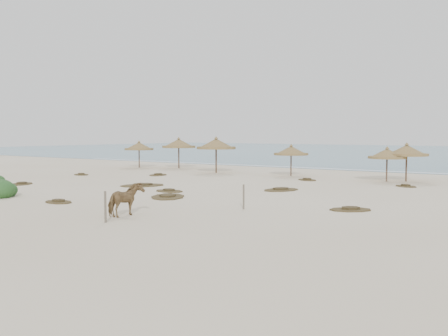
{
  "coord_description": "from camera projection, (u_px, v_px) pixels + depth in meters",
  "views": [
    {
      "loc": [
        17.95,
        -19.55,
        3.48
      ],
      "look_at": [
        0.96,
        5.0,
        1.39
      ],
      "focal_mm": 40.0,
      "sensor_mm": 36.0,
      "label": 1
    }
  ],
  "objects": [
    {
      "name": "scrub_9",
      "position": [
        168.0,
        196.0,
        27.06
      ],
      "size": [
        3.04,
        3.29,
        0.16
      ],
      "rotation": [
        0.0,
        0.0,
        2.17
      ],
      "color": "#4F3E23",
      "rests_on": "ground"
    },
    {
      "name": "ocean",
      "position": [
        445.0,
        153.0,
        88.0
      ],
      "size": [
        200.0,
        100.0,
        0.01
      ],
      "primitive_type": "cube",
      "color": "#275D77",
      "rests_on": "ground"
    },
    {
      "name": "palapa_0",
      "position": [
        139.0,
        147.0,
        50.17
      ],
      "size": [
        3.72,
        3.72,
        2.75
      ],
      "rotation": [
        0.0,
        0.0,
        0.32
      ],
      "color": "#4F3628",
      "rests_on": "ground"
    },
    {
      "name": "scrub_7",
      "position": [
        307.0,
        180.0,
        36.81
      ],
      "size": [
        2.02,
        1.8,
        0.16
      ],
      "rotation": [
        0.0,
        0.0,
        2.62
      ],
      "color": "#4F3E23",
      "rests_on": "ground"
    },
    {
      "name": "ground",
      "position": [
        156.0,
        199.0,
        26.47
      ],
      "size": [
        160.0,
        160.0,
        0.0
      ],
      "primitive_type": "plane",
      "color": "beige",
      "rests_on": "ground"
    },
    {
      "name": "scrub_1",
      "position": [
        143.0,
        185.0,
        32.92
      ],
      "size": [
        3.17,
        3.53,
        0.16
      ],
      "rotation": [
        0.0,
        0.0,
        1.03
      ],
      "color": "#4F3E23",
      "rests_on": "ground"
    },
    {
      "name": "fence_post_near",
      "position": [
        105.0,
        207.0,
        19.36
      ],
      "size": [
        0.11,
        0.11,
        1.23
      ],
      "primitive_type": "cylinder",
      "rotation": [
        0.0,
        0.0,
        -0.22
      ],
      "color": "#655C4B",
      "rests_on": "ground"
    },
    {
      "name": "palapa_1",
      "position": [
        179.0,
        144.0,
        49.55
      ],
      "size": [
        3.79,
        3.79,
        3.11
      ],
      "rotation": [
        0.0,
        0.0,
        -0.15
      ],
      "color": "#4F3628",
      "rests_on": "ground"
    },
    {
      "name": "scrub_6",
      "position": [
        158.0,
        175.0,
        41.17
      ],
      "size": [
        1.95,
        2.37,
        0.16
      ],
      "rotation": [
        0.0,
        0.0,
        1.92
      ],
      "color": "#4F3E23",
      "rests_on": "ground"
    },
    {
      "name": "foam_line",
      "position": [
        340.0,
        169.0,
        47.8
      ],
      "size": [
        70.0,
        0.6,
        0.01
      ],
      "primitive_type": "cube",
      "color": "silver",
      "rests_on": "ground"
    },
    {
      "name": "palapa_4",
      "position": [
        387.0,
        154.0,
        35.72
      ],
      "size": [
        3.08,
        3.08,
        2.54
      ],
      "rotation": [
        0.0,
        0.0,
        -0.14
      ],
      "color": "#4F3628",
      "rests_on": "ground"
    },
    {
      "name": "scrub_4",
      "position": [
        350.0,
        209.0,
        22.48
      ],
      "size": [
        2.27,
        2.17,
        0.16
      ],
      "rotation": [
        0.0,
        0.0,
        0.69
      ],
      "color": "#4F3E23",
      "rests_on": "ground"
    },
    {
      "name": "palapa_5",
      "position": [
        407.0,
        151.0,
        35.8
      ],
      "size": [
        3.94,
        3.94,
        2.83
      ],
      "rotation": [
        0.0,
        0.0,
        -0.39
      ],
      "color": "#4F3628",
      "rests_on": "ground"
    },
    {
      "name": "horse",
      "position": [
        126.0,
        200.0,
        20.81
      ],
      "size": [
        0.8,
        1.67,
        1.39
      ],
      "primitive_type": "imported",
      "rotation": [
        0.0,
        0.0,
        3.18
      ],
      "color": "brown",
      "rests_on": "ground"
    },
    {
      "name": "scrub_8",
      "position": [
        81.0,
        174.0,
        41.46
      ],
      "size": [
        1.93,
        1.57,
        0.16
      ],
      "rotation": [
        0.0,
        0.0,
        2.8
      ],
      "color": "#4F3E23",
      "rests_on": "ground"
    },
    {
      "name": "palapa_3",
      "position": [
        291.0,
        151.0,
        40.42
      ],
      "size": [
        3.07,
        3.07,
        2.61
      ],
      "rotation": [
        0.0,
        0.0,
        -0.1
      ],
      "color": "#4F3628",
      "rests_on": "ground"
    },
    {
      "name": "fence_post_far",
      "position": [
        244.0,
        197.0,
        22.83
      ],
      "size": [
        0.11,
        0.11,
        1.13
      ],
      "primitive_type": "cylinder",
      "rotation": [
        0.0,
        0.0,
        0.38
      ],
      "color": "#655C4B",
      "rests_on": "ground"
    },
    {
      "name": "scrub_0",
      "position": [
        22.0,
        184.0,
        33.86
      ],
      "size": [
        2.14,
        2.35,
        0.16
      ],
      "rotation": [
        0.0,
        0.0,
        2.14
      ],
      "color": "#4F3E23",
      "rests_on": "ground"
    },
    {
      "name": "scrub_3",
      "position": [
        281.0,
        189.0,
        30.36
      ],
      "size": [
        2.34,
        2.83,
        0.16
      ],
      "rotation": [
        0.0,
        0.0,
        1.2
      ],
      "color": "#4F3E23",
      "rests_on": "ground"
    },
    {
      "name": "scrub_10",
      "position": [
        406.0,
        186.0,
        32.38
      ],
      "size": [
        1.87,
        1.72,
        0.16
      ],
      "rotation": [
        0.0,
        0.0,
        2.55
      ],
      "color": "#4F3E23",
      "rests_on": "ground"
    },
    {
      "name": "palapa_2",
      "position": [
        216.0,
        144.0,
        43.49
      ],
      "size": [
        4.02,
        4.02,
        3.22
      ],
      "rotation": [
        0.0,
        0.0,
        -0.19
      ],
      "color": "#4F3628",
      "rests_on": "ground"
    },
    {
      "name": "scrub_11",
      "position": [
        59.0,
        202.0,
        25.0
      ],
      "size": [
        1.79,
        1.26,
        0.16
      ],
      "rotation": [
        0.0,
        0.0,
        3.04
      ],
      "color": "#4F3E23",
      "rests_on": "ground"
    },
    {
      "name": "scrub_2",
      "position": [
        169.0,
        191.0,
        29.72
      ],
      "size": [
        1.94,
        1.32,
        0.16
      ],
      "rotation": [
        0.0,
        0.0,
        3.09
      ],
      "color": "#4F3E23",
      "rests_on": "ground"
    }
  ]
}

